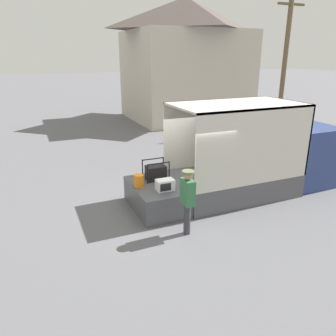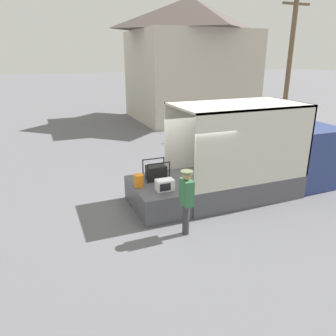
# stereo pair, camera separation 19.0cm
# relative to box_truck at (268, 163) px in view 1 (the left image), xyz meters

# --- Properties ---
(ground_plane) EXTENTS (160.00, 160.00, 0.00)m
(ground_plane) POSITION_rel_box_truck_xyz_m (-3.45, 0.00, -0.91)
(ground_plane) COLOR slate
(box_truck) EXTENTS (5.91, 2.29, 3.04)m
(box_truck) POSITION_rel_box_truck_xyz_m (0.00, 0.00, 0.00)
(box_truck) COLOR navy
(box_truck) RESTS_ON ground
(tailgate_deck) EXTENTS (1.42, 2.17, 0.77)m
(tailgate_deck) POSITION_rel_box_truck_xyz_m (-4.16, 0.00, -0.53)
(tailgate_deck) COLOR #4C4C51
(tailgate_deck) RESTS_ON ground
(microwave) EXTENTS (0.51, 0.34, 0.32)m
(microwave) POSITION_rel_box_truck_xyz_m (-4.08, -0.50, 0.02)
(microwave) COLOR white
(microwave) RESTS_ON tailgate_deck
(portable_generator) EXTENTS (0.74, 0.52, 0.62)m
(portable_generator) POSITION_rel_box_truck_xyz_m (-3.99, 0.42, 0.09)
(portable_generator) COLOR black
(portable_generator) RESTS_ON tailgate_deck
(orange_bucket) EXTENTS (0.30, 0.30, 0.36)m
(orange_bucket) POSITION_rel_box_truck_xyz_m (-4.68, 0.07, 0.04)
(orange_bucket) COLOR orange
(orange_bucket) RESTS_ON tailgate_deck
(worker_person) EXTENTS (0.32, 0.44, 1.75)m
(worker_person) POSITION_rel_box_truck_xyz_m (-3.98, -1.74, 0.17)
(worker_person) COLOR #38383D
(worker_person) RESTS_ON ground
(house_backdrop) EXTENTS (8.08, 7.22, 8.13)m
(house_backdrop) POSITION_rel_box_truck_xyz_m (3.27, 13.38, 3.23)
(house_backdrop) COLOR beige
(house_backdrop) RESTS_ON ground
(utility_pole) EXTENTS (1.80, 0.28, 7.70)m
(utility_pole) POSITION_rel_box_truck_xyz_m (6.73, 7.23, 3.10)
(utility_pole) COLOR brown
(utility_pole) RESTS_ON ground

